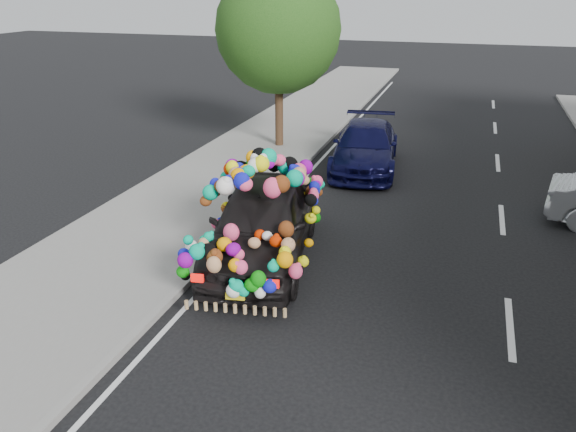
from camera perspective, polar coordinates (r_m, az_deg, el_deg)
name	(u,v)px	position (r m, az deg, el deg)	size (l,w,h in m)	color
ground	(308,295)	(10.74, 2.07, -7.98)	(100.00, 100.00, 0.00)	black
sidewalk	(113,260)	(12.43, -17.40, -4.27)	(4.00, 60.00, 0.12)	gray
kerb	(196,273)	(11.48, -9.32, -5.76)	(0.15, 60.00, 0.13)	gray
lane_markings	(510,327)	(10.51, 21.63, -10.48)	(6.00, 50.00, 0.01)	silver
tree_near_sidewalk	(279,30)	(19.50, -0.96, 18.40)	(4.20, 4.20, 6.13)	#332114
plush_art_car	(262,207)	(11.60, -2.67, 0.94)	(3.07, 5.32, 2.29)	black
navy_sedan	(365,146)	(17.94, 7.86, 7.01)	(1.95, 4.80, 1.39)	black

